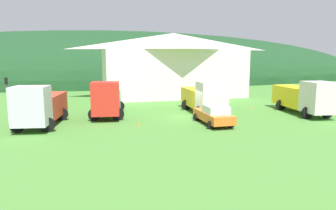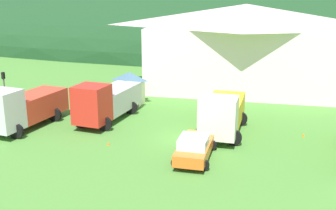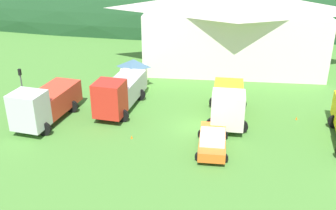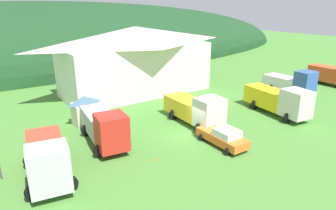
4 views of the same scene
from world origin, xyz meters
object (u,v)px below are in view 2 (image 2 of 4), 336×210
play_shed_cream (130,88)px  traffic_cone_near_pickup (108,145)px  traffic_light_west (5,90)px  crane_truck_red (106,101)px  tow_truck_silver (23,107)px  service_pickup_orange (195,147)px  depot_building (245,47)px  traffic_cone_mid_row (303,136)px  heavy_rig_striped (222,113)px

play_shed_cream → traffic_cone_near_pickup: 10.74m
traffic_light_west → traffic_cone_near_pickup: 11.43m
crane_truck_red → traffic_light_west: 8.47m
tow_truck_silver → service_pickup_orange: size_ratio=1.54×
crane_truck_red → service_pickup_orange: (8.25, -6.18, -0.87)m
tow_truck_silver → crane_truck_red: 6.37m
depot_building → service_pickup_orange: (-2.02, -18.81, -3.77)m
traffic_cone_mid_row → play_shed_cream: bearing=159.4°
tow_truck_silver → traffic_light_west: size_ratio=1.95×
service_pickup_orange → traffic_cone_mid_row: bearing=130.8°
depot_building → service_pickup_orange: size_ratio=4.25×
play_shed_cream → heavy_rig_striped: 11.24m
play_shed_cream → depot_building: bearing=35.9°
traffic_cone_near_pickup → crane_truck_red: bearing=112.0°
depot_building → traffic_cone_near_pickup: 20.07m
tow_truck_silver → traffic_light_west: traffic_light_west is taller
crane_truck_red → heavy_rig_striped: crane_truck_red is taller
traffic_light_west → tow_truck_silver: bearing=-35.8°
traffic_cone_near_pickup → traffic_cone_mid_row: (13.29, 4.80, 0.00)m
crane_truck_red → traffic_cone_near_pickup: crane_truck_red is taller
depot_building → heavy_rig_striped: depot_building is taller
traffic_light_west → traffic_cone_near_pickup: traffic_light_west is taller
traffic_cone_mid_row → heavy_rig_striped: bearing=-172.4°
depot_building → traffic_light_west: (-18.64, -13.70, -2.20)m
depot_building → traffic_cone_near_pickup: (-8.22, -17.72, -4.60)m
play_shed_cream → traffic_light_west: (-8.63, -6.45, 0.84)m
play_shed_cream → traffic_cone_near_pickup: bearing=-80.2°
heavy_rig_striped → service_pickup_orange: heavy_rig_striped is taller
crane_truck_red → traffic_cone_mid_row: crane_truck_red is taller
heavy_rig_striped → service_pickup_orange: bearing=-10.9°
depot_building → traffic_cone_near_pickup: bearing=-114.9°
crane_truck_red → service_pickup_orange: bearing=60.9°
depot_building → crane_truck_red: depot_building is taller
traffic_cone_near_pickup → play_shed_cream: bearing=99.8°
service_pickup_orange → traffic_light_west: traffic_light_west is taller
traffic_cone_near_pickup → traffic_light_west: bearing=158.9°
crane_truck_red → traffic_cone_near_pickup: bearing=29.8°
tow_truck_silver → heavy_rig_striped: 15.17m
heavy_rig_striped → traffic_cone_near_pickup: heavy_rig_striped is taller
traffic_light_west → heavy_rig_striped: bearing=-0.0°
depot_building → crane_truck_red: (-10.27, -12.64, -2.90)m
tow_truck_silver → service_pickup_orange: 14.20m
tow_truck_silver → traffic_cone_near_pickup: tow_truck_silver is taller
depot_building → traffic_light_west: depot_building is taller
crane_truck_red → traffic_cone_mid_row: size_ratio=15.52×
play_shed_cream → crane_truck_red: (-0.26, -5.38, 0.14)m
play_shed_cream → tow_truck_silver: 10.28m
heavy_rig_striped → traffic_light_west: bearing=-87.6°
crane_truck_red → heavy_rig_striped: (9.46, -1.07, -0.05)m
service_pickup_orange → play_shed_cream: bearing=-144.3°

